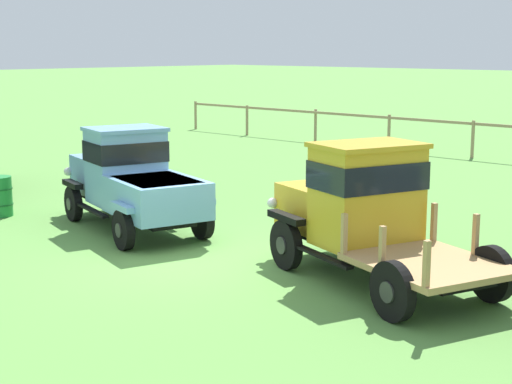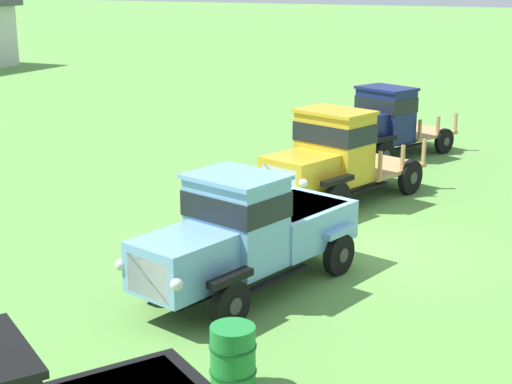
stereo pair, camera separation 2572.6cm
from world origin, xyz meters
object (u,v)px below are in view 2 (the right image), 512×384
(vintage_truck_midrow_center, at_px, (331,156))
(oil_drum_beside_row, at_px, (233,358))
(vintage_truck_second_in_line, at_px, (246,232))
(vintage_truck_far_side, at_px, (381,122))

(vintage_truck_midrow_center, relative_size, oil_drum_beside_row, 5.49)
(vintage_truck_second_in_line, relative_size, vintage_truck_midrow_center, 0.98)
(vintage_truck_far_side, height_order, oil_drum_beside_row, vintage_truck_far_side)
(vintage_truck_second_in_line, height_order, vintage_truck_midrow_center, vintage_truck_midrow_center)
(vintage_truck_second_in_line, relative_size, oil_drum_beside_row, 5.41)
(vintage_truck_far_side, distance_m, oil_drum_beside_row, 14.48)
(oil_drum_beside_row, bearing_deg, vintage_truck_midrow_center, 11.69)
(vintage_truck_far_side, bearing_deg, vintage_truck_second_in_line, -175.87)
(oil_drum_beside_row, bearing_deg, vintage_truck_far_side, 8.60)
(vintage_truck_second_in_line, height_order, vintage_truck_far_side, vintage_truck_second_in_line)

